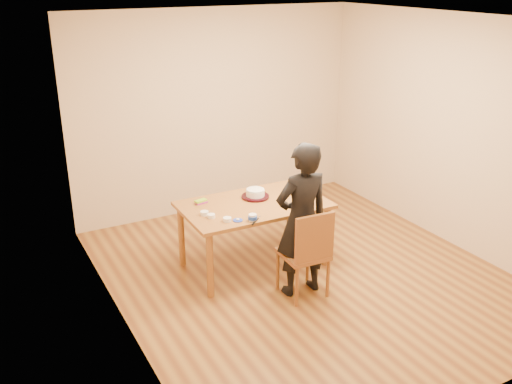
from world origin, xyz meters
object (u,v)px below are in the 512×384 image
dining_chair (303,254)px  cake (255,193)px  cake_plate (255,197)px  person (302,220)px  dining_table (254,205)px

dining_chair → cake: cake is taller
cake_plate → person: 0.87m
dining_table → cake_plate: cake_plate is taller
dining_table → person: person is taller
cake_plate → dining_table: bearing=-123.9°
dining_table → cake_plate: (0.09, 0.14, 0.03)m
cake → person: size_ratio=0.13×
cake_plate → cake: cake is taller
cake_plate → person: bearing=-86.4°
person → dining_table: bearing=-77.1°
cake → dining_chair: bearing=-86.6°
dining_chair → dining_table: bearing=103.9°
dining_chair → cake_plate: bearing=96.4°
cake → person: bearing=-86.4°
dining_chair → person: (-0.00, 0.05, 0.36)m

